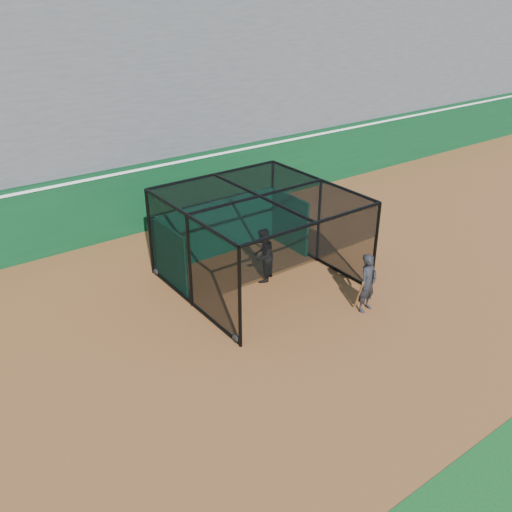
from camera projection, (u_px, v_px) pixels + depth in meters
ground at (298, 333)px, 14.06m from camera, size 120.00×120.00×0.00m
outfield_wall at (147, 195)px, 19.60m from camera, size 50.00×0.50×2.50m
grandstand at (96, 89)px, 20.88m from camera, size 50.00×7.85×8.95m
batting_cage at (259, 240)px, 15.91m from camera, size 4.80×4.87×2.76m
batter at (263, 255)px, 16.20m from camera, size 1.04×0.99×1.68m
on_deck_player at (368, 283)px, 14.70m from camera, size 0.68×0.51×1.70m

